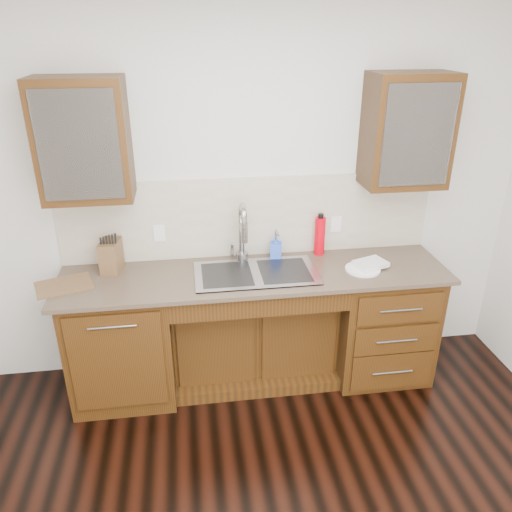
{
  "coord_description": "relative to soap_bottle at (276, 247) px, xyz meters",
  "views": [
    {
      "loc": [
        -0.43,
        -1.63,
        2.47
      ],
      "look_at": [
        0.0,
        1.4,
        1.05
      ],
      "focal_mm": 35.0,
      "sensor_mm": 36.0,
      "label": 1
    }
  ],
  "objects": [
    {
      "name": "dish_towel",
      "position": [
        0.63,
        -0.26,
        -0.06
      ],
      "size": [
        0.26,
        0.22,
        0.03
      ],
      "primitive_type": "cube",
      "rotation": [
        0.0,
        0.0,
        0.34
      ],
      "color": "white",
      "rests_on": "plate"
    },
    {
      "name": "cutting_board",
      "position": [
        -1.46,
        -0.24,
        -0.08
      ],
      "size": [
        0.41,
        0.34,
        0.02
      ],
      "primitive_type": "cube",
      "rotation": [
        0.0,
        0.0,
        0.32
      ],
      "color": "brown",
      "rests_on": "countertop"
    },
    {
      "name": "filter_tap",
      "position": [
        -0.0,
        0.01,
        0.03
      ],
      "size": [
        0.02,
        0.02,
        0.24
      ],
      "primitive_type": "cylinder",
      "color": "#999993",
      "rests_on": "countertop"
    },
    {
      "name": "countertop",
      "position": [
        -0.18,
        -0.22,
        -0.1
      ],
      "size": [
        2.7,
        0.65,
        0.03
      ],
      "primitive_type": "cube",
      "color": "#84705B",
      "rests_on": "base_cabinet_left"
    },
    {
      "name": "soap_bottle",
      "position": [
        0.0,
        0.0,
        0.0
      ],
      "size": [
        0.1,
        0.1,
        0.18
      ],
      "primitive_type": "imported",
      "rotation": [
        0.0,
        0.0,
        -0.2
      ],
      "color": "blue",
      "rests_on": "countertop"
    },
    {
      "name": "cup_left_a",
      "position": [
        -1.3,
        -0.06,
        0.77
      ],
      "size": [
        0.12,
        0.12,
        0.09
      ],
      "primitive_type": "imported",
      "rotation": [
        0.0,
        0.0,
        0.06
      ],
      "color": "white",
      "rests_on": "upper_cabinet_left"
    },
    {
      "name": "upper_cabinet_right",
      "position": [
        0.87,
        -0.06,
        0.83
      ],
      "size": [
        0.55,
        0.34,
        0.75
      ],
      "primitive_type": "cube",
      "color": "#593014",
      "rests_on": "wall_back"
    },
    {
      "name": "cup_left_b",
      "position": [
        -1.08,
        -0.06,
        0.78
      ],
      "size": [
        0.11,
        0.11,
        0.1
      ],
      "primitive_type": "imported",
      "rotation": [
        0.0,
        0.0,
        0.04
      ],
      "color": "white",
      "rests_on": "upper_cabinet_left"
    },
    {
      "name": "sink",
      "position": [
        -0.18,
        -0.23,
        -0.17
      ],
      "size": [
        0.84,
        0.46,
        0.19
      ],
      "primitive_type": "cube",
      "color": "#9E9EA5",
      "rests_on": "countertop"
    },
    {
      "name": "outlet_right",
      "position": [
        0.47,
        0.08,
        0.12
      ],
      "size": [
        0.08,
        0.01,
        0.12
      ],
      "primitive_type": "cube",
      "color": "white",
      "rests_on": "backsplash"
    },
    {
      "name": "base_cabinet_left",
      "position": [
        -1.13,
        -0.2,
        -0.56
      ],
      "size": [
        0.7,
        0.62,
        0.88
      ],
      "primitive_type": "cube",
      "color": "#593014",
      "rests_on": "ground"
    },
    {
      "name": "plate",
      "position": [
        0.57,
        -0.28,
        -0.08
      ],
      "size": [
        0.29,
        0.29,
        0.01
      ],
      "primitive_type": "cylinder",
      "rotation": [
        0.0,
        0.0,
        0.21
      ],
      "color": "white",
      "rests_on": "countertop"
    },
    {
      "name": "water_bottle",
      "position": [
        0.33,
        0.03,
        0.05
      ],
      "size": [
        0.1,
        0.1,
        0.29
      ],
      "primitive_type": "cylinder",
      "rotation": [
        0.0,
        0.0,
        0.4
      ],
      "color": "red",
      "rests_on": "countertop"
    },
    {
      "name": "backsplash",
      "position": [
        -0.18,
        0.1,
        0.21
      ],
      "size": [
        2.7,
        0.02,
        0.59
      ],
      "primitive_type": "cube",
      "color": "beige",
      "rests_on": "wall_back"
    },
    {
      "name": "cup_right_a",
      "position": [
        0.81,
        -0.06,
        0.78
      ],
      "size": [
        0.17,
        0.17,
        0.11
      ],
      "primitive_type": "imported",
      "rotation": [
        0.0,
        0.0,
        -0.3
      ],
      "color": "white",
      "rests_on": "upper_cabinet_right"
    },
    {
      "name": "wall_back",
      "position": [
        -0.18,
        0.16,
        0.35
      ],
      "size": [
        4.0,
        0.1,
        2.7
      ],
      "primitive_type": "cube",
      "color": "silver",
      "rests_on": "ground"
    },
    {
      "name": "base_cabinet_center",
      "position": [
        -0.18,
        -0.11,
        -0.65
      ],
      "size": [
        1.2,
        0.44,
        0.7
      ],
      "primitive_type": "cube",
      "color": "#593014",
      "rests_on": "ground"
    },
    {
      "name": "faucet",
      "position": [
        -0.25,
        -0.0,
        0.11
      ],
      "size": [
        0.04,
        0.04,
        0.4
      ],
      "primitive_type": "cylinder",
      "color": "#999993",
      "rests_on": "countertop"
    },
    {
      "name": "knife_block",
      "position": [
        -1.17,
        -0.03,
        0.02
      ],
      "size": [
        0.15,
        0.21,
        0.22
      ],
      "primitive_type": "cube",
      "rotation": [
        0.0,
        0.0,
        -0.15
      ],
      "color": "#AA8847",
      "rests_on": "countertop"
    },
    {
      "name": "base_cabinet_right",
      "position": [
        0.77,
        -0.2,
        -0.56
      ],
      "size": [
        0.7,
        0.62,
        0.88
      ],
      "primitive_type": "cube",
      "color": "#593014",
      "rests_on": "ground"
    },
    {
      "name": "upper_cabinet_left",
      "position": [
        -1.23,
        -0.06,
        0.83
      ],
      "size": [
        0.55,
        0.34,
        0.75
      ],
      "primitive_type": "cube",
      "color": "#593014",
      "rests_on": "wall_back"
    },
    {
      "name": "outlet_left",
      "position": [
        -0.83,
        0.08,
        0.12
      ],
      "size": [
        0.08,
        0.01,
        0.12
      ],
      "primitive_type": "cube",
      "color": "white",
      "rests_on": "backsplash"
    },
    {
      "name": "cup_right_b",
      "position": [
        0.98,
        -0.06,
        0.78
      ],
      "size": [
        0.14,
        0.14,
        0.1
      ],
      "primitive_type": "imported",
      "rotation": [
        0.0,
        0.0,
        0.28
      ],
      "color": "white",
      "rests_on": "upper_cabinet_right"
    }
  ]
}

